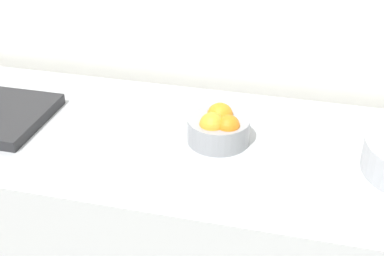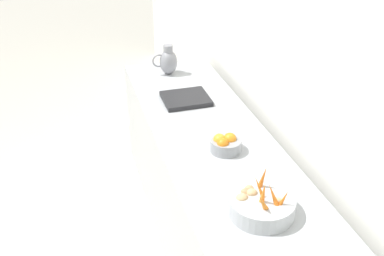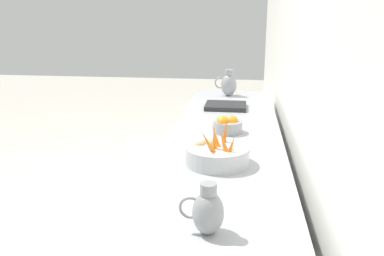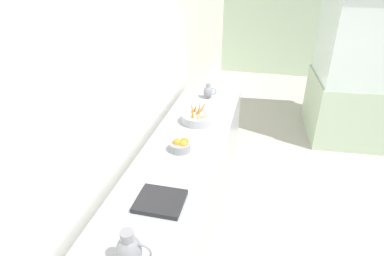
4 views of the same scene
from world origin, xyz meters
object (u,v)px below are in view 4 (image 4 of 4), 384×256
object	(u,v)px
vegetable_colander	(197,118)
glass_block_booth	(361,65)
metal_pitcher_short	(208,91)
metal_pitcher_tall	(129,250)
orange_bowl	(181,146)

from	to	relation	value
vegetable_colander	glass_block_booth	bearing A→B (deg)	44.38
metal_pitcher_short	glass_block_booth	world-z (taller)	glass_block_booth
vegetable_colander	metal_pitcher_tall	size ratio (longest dim) A/B	1.33
orange_bowl	glass_block_booth	distance (m)	3.23
vegetable_colander	orange_bowl	distance (m)	0.59
metal_pitcher_tall	metal_pitcher_short	bearing A→B (deg)	90.92
orange_bowl	metal_pitcher_tall	bearing A→B (deg)	-87.77
metal_pitcher_short	glass_block_booth	distance (m)	2.35
metal_pitcher_tall	glass_block_booth	world-z (taller)	glass_block_booth
metal_pitcher_short	metal_pitcher_tall	bearing A→B (deg)	-89.08
orange_bowl	metal_pitcher_tall	xyz separation A→B (m)	(0.05, -1.27, 0.06)
glass_block_booth	orange_bowl	bearing A→B (deg)	-128.39
metal_pitcher_tall	metal_pitcher_short	size ratio (longest dim) A/B	1.31
orange_bowl	vegetable_colander	bearing A→B (deg)	87.52
metal_pitcher_tall	orange_bowl	bearing A→B (deg)	92.23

